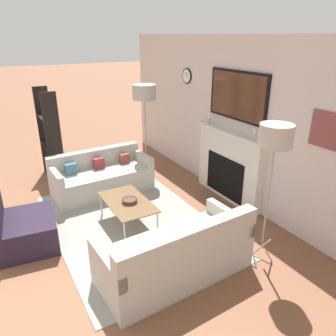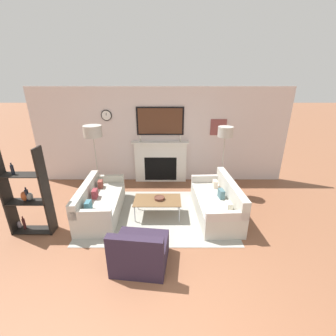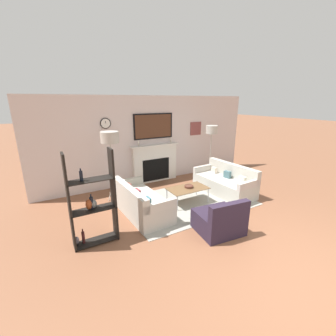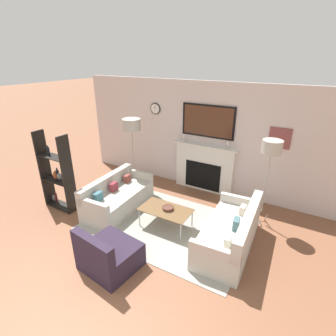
{
  "view_description": "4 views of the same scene",
  "coord_description": "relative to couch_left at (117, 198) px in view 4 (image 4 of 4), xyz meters",
  "views": [
    {
      "loc": [
        4.0,
        1.36,
        2.68
      ],
      "look_at": [
        0.11,
        3.59,
        0.86
      ],
      "focal_mm": 35.0,
      "sensor_mm": 36.0,
      "label": 1
    },
    {
      "loc": [
        0.22,
        -1.36,
        2.85
      ],
      "look_at": [
        0.2,
        3.56,
        0.92
      ],
      "focal_mm": 24.0,
      "sensor_mm": 36.0,
      "label": 2
    },
    {
      "loc": [
        -3.11,
        -1.42,
        2.56
      ],
      "look_at": [
        -0.29,
        3.51,
        0.84
      ],
      "focal_mm": 24.0,
      "sensor_mm": 36.0,
      "label": 3
    },
    {
      "loc": [
        2.27,
        -0.87,
        3.22
      ],
      "look_at": [
        -0.31,
        3.57,
        1.01
      ],
      "focal_mm": 28.0,
      "sensor_mm": 36.0,
      "label": 4
    }
  ],
  "objects": [
    {
      "name": "floor_lamp_right",
      "position": [
        2.93,
        1.06,
        1.36
      ],
      "size": [
        0.37,
        0.37,
        1.8
      ],
      "color": "#9E998E",
      "rests_on": "ground_plane"
    },
    {
      "name": "shelf_unit",
      "position": [
        -1.17,
        -0.6,
        0.53
      ],
      "size": [
        0.8,
        0.28,
        1.76
      ],
      "color": "black",
      "rests_on": "ground_plane"
    },
    {
      "name": "armchair",
      "position": [
        1.07,
        -1.48,
        -0.02
      ],
      "size": [
        0.93,
        0.87,
        0.76
      ],
      "color": "#2A1F31",
      "rests_on": "ground_plane"
    },
    {
      "name": "couch_right",
      "position": [
        2.62,
        0.0,
        0.01
      ],
      "size": [
        0.9,
        1.83,
        0.81
      ],
      "color": "#BAB7AB",
      "rests_on": "ground_plane"
    },
    {
      "name": "decorative_bowl",
      "position": [
        1.33,
        -0.02,
        0.16
      ],
      "size": [
        0.23,
        0.23,
        0.06
      ],
      "color": "#563226",
      "rests_on": "coffee_table"
    },
    {
      "name": "couch_left",
      "position": [
        0.0,
        0.0,
        0.0
      ],
      "size": [
        0.86,
        1.75,
        0.74
      ],
      "color": "#BAB7AB",
      "rests_on": "ground_plane"
    },
    {
      "name": "area_rug",
      "position": [
        1.3,
        0.0,
        -0.27
      ],
      "size": [
        3.23,
        2.2,
        0.01
      ],
      "color": "#98978D",
      "rests_on": "ground_plane"
    },
    {
      "name": "coffee_table",
      "position": [
        1.29,
        -0.04,
        0.1
      ],
      "size": [
        1.03,
        0.58,
        0.4
      ],
      "color": "brown",
      "rests_on": "ground_plane"
    },
    {
      "name": "fireplace_wall",
      "position": [
        1.31,
        1.94,
        0.95
      ],
      "size": [
        7.24,
        0.28,
        2.7
      ],
      "color": "beige",
      "rests_on": "ground_plane"
    },
    {
      "name": "floor_lamp_left",
      "position": [
        -0.32,
        1.06,
        1.39
      ],
      "size": [
        0.45,
        0.45,
        1.83
      ],
      "color": "#9E998E",
      "rests_on": "ground_plane"
    }
  ]
}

